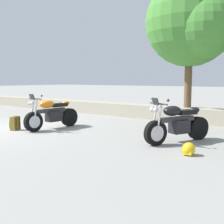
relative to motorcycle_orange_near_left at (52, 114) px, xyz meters
name	(u,v)px	position (x,y,z in m)	size (l,w,h in m)	color
ground_plane	(14,128)	(-1.11, -0.66, -0.49)	(120.00, 120.00, 0.00)	gray
stone_wall	(103,108)	(-1.11, 4.14, -0.21)	(36.00, 0.80, 0.55)	#A89E89
motorcycle_orange_near_left	(52,114)	(0.00, 0.00, 0.00)	(0.67, 2.07, 1.18)	black
motorcycle_black_centre	(177,124)	(4.15, 0.56, 0.00)	(1.08, 1.94, 1.18)	black
rider_backpack	(15,123)	(-0.76, -0.87, -0.24)	(0.32, 0.34, 0.47)	brown
rider_helmet	(189,149)	(4.86, -0.45, -0.35)	(0.28, 0.28, 0.28)	yellow
leafy_tree_far_left	(193,23)	(3.15, 4.12, 3.20)	(3.50, 3.33, 4.88)	brown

